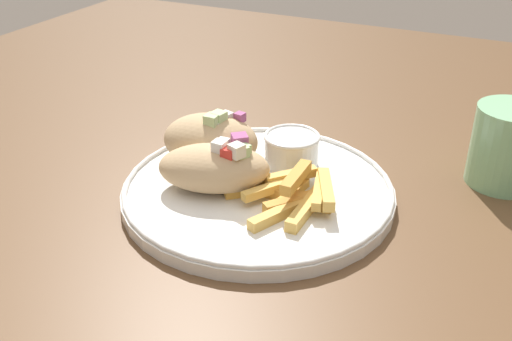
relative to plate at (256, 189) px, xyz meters
name	(u,v)px	position (x,y,z in m)	size (l,w,h in m)	color
table	(258,236)	(0.00, 0.00, -0.06)	(1.55, 1.55, 0.72)	brown
plate	(256,189)	(0.00, 0.00, 0.00)	(0.31, 0.31, 0.02)	white
pita_sandwich_near	(215,167)	(-0.04, -0.02, 0.03)	(0.14, 0.11, 0.06)	tan
pita_sandwich_far	(211,140)	(-0.07, 0.03, 0.04)	(0.13, 0.10, 0.07)	tan
fries_pile	(294,194)	(0.05, -0.01, 0.02)	(0.13, 0.13, 0.04)	#E5B251
sauce_ramekin	(292,148)	(0.02, 0.07, 0.03)	(0.07, 0.07, 0.04)	white
water_glass	(508,150)	(0.25, 0.16, 0.03)	(0.09, 0.09, 0.10)	#8CCC93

